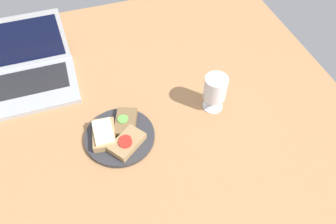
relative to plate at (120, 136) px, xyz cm
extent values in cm
cube|color=#B27F51|center=(10.56, 4.91, -2.23)|extent=(140.00, 140.00, 3.00)
cylinder|color=#333338|center=(0.00, 0.00, 0.00)|extent=(22.12, 22.12, 1.46)
cube|color=brown|center=(3.00, 3.55, 1.84)|extent=(9.72, 12.07, 2.22)
cylinder|color=#6BB74C|center=(2.23, 4.01, 3.17)|extent=(3.39, 3.39, 0.45)
cylinder|color=#6BB74C|center=(2.69, 4.10, 3.19)|extent=(2.68, 2.68, 0.48)
cube|color=#A88456|center=(-4.57, 0.82, 1.97)|extent=(8.42, 12.06, 2.48)
cube|color=#F4EAB7|center=(-4.57, 0.82, 3.60)|extent=(6.04, 9.64, 0.77)
cube|color=#A88456|center=(1.57, -4.37, 1.92)|extent=(12.73, 11.82, 2.38)
cylinder|color=red|center=(1.15, -4.26, 3.39)|extent=(3.71, 3.71, 0.56)
cylinder|color=red|center=(0.98, -4.98, 3.39)|extent=(4.12, 4.12, 0.56)
cylinder|color=white|center=(33.08, 2.93, -0.53)|extent=(6.86, 6.86, 0.40)
cylinder|color=white|center=(33.08, 2.93, 2.00)|extent=(1.09, 1.09, 4.65)
cylinder|color=white|center=(33.08, 2.93, 8.50)|extent=(7.51, 7.51, 8.35)
cylinder|color=white|center=(33.08, 2.93, 7.11)|extent=(6.91, 6.91, 5.58)
cube|color=#ADAFB5|center=(-24.92, 30.53, 0.09)|extent=(31.37, 23.97, 1.65)
cube|color=#232326|center=(-24.92, 32.68, 1.00)|extent=(25.73, 13.18, 0.16)
cube|color=#ADAFB5|center=(-24.92, 45.01, 9.73)|extent=(30.75, 5.77, 17.84)
cube|color=black|center=(-24.92, 44.51, 9.73)|extent=(27.61, 4.35, 14.85)
camera|label=1|loc=(-3.80, -60.86, 85.42)|focal=35.00mm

